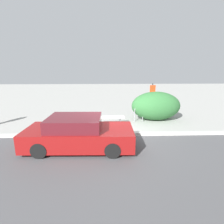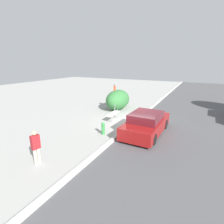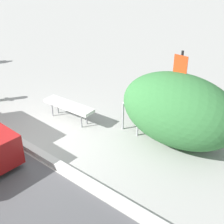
# 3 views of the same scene
# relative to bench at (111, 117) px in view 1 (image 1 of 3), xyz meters

# --- Properties ---
(ground_plane) EXTENTS (60.00, 60.00, 0.00)m
(ground_plane) POSITION_rel_bench_xyz_m (0.16, -1.68, -0.46)
(ground_plane) COLOR #9E9E99
(curb) EXTENTS (60.00, 0.20, 0.13)m
(curb) POSITION_rel_bench_xyz_m (0.16, -1.68, -0.39)
(curb) COLOR #B7B7B2
(curb) RESTS_ON ground_plane
(bench) EXTENTS (1.63, 0.52, 0.51)m
(bench) POSITION_rel_bench_xyz_m (0.00, 0.00, 0.00)
(bench) COLOR gray
(bench) RESTS_ON ground_plane
(bike_rack) EXTENTS (0.55, 0.06, 0.83)m
(bike_rack) POSITION_rel_bench_xyz_m (1.75, 0.59, 0.04)
(bike_rack) COLOR #99999E
(bike_rack) RESTS_ON ground_plane
(sign_post) EXTENTS (0.36, 0.08, 2.30)m
(sign_post) POSITION_rel_bench_xyz_m (2.71, 1.26, 0.93)
(sign_post) COLOR black
(sign_post) RESTS_ON ground_plane
(fire_hydrant) EXTENTS (0.36, 0.22, 0.77)m
(fire_hydrant) POSITION_rel_bench_xyz_m (-2.81, -0.76, -0.05)
(fire_hydrant) COLOR #338C3F
(fire_hydrant) RESTS_ON ground_plane
(shrub_hedge) EXTENTS (3.08, 1.88, 1.81)m
(shrub_hedge) POSITION_rel_bench_xyz_m (2.90, 0.99, 0.45)
(shrub_hedge) COLOR #337038
(shrub_hedge) RESTS_ON ground_plane
(parked_car_near) EXTENTS (4.40, 2.01, 1.34)m
(parked_car_near) POSITION_rel_bench_xyz_m (-1.41, -3.01, 0.17)
(parked_car_near) COLOR black
(parked_car_near) RESTS_ON ground_plane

